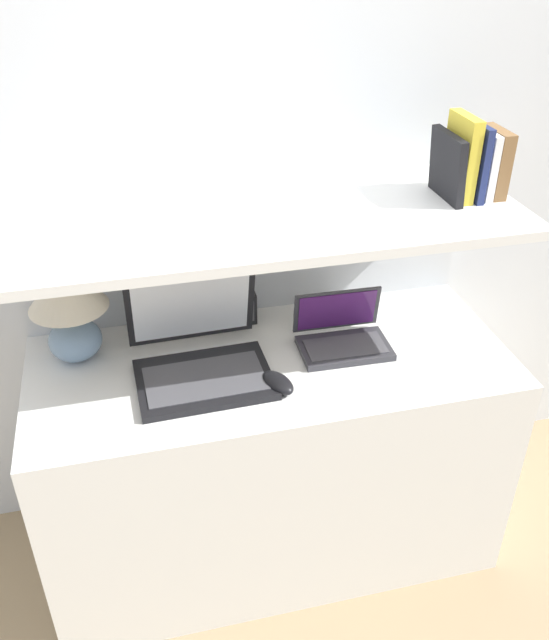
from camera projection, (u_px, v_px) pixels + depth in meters
ground_plane at (294, 611)px, 2.14m from camera, size 12.00×12.00×0.00m
wall_back at (243, 175)px, 2.04m from camera, size 6.00×0.05×2.40m
desk at (272, 458)px, 2.18m from camera, size 1.40×0.60×0.77m
back_riser at (250, 351)px, 2.33m from camera, size 1.40×0.04×1.17m
shelf at (265, 220)px, 1.81m from camera, size 1.40×0.54×0.03m
table_lamp at (68, 303)px, 1.89m from camera, size 0.22×0.22×0.30m
laptop_large at (200, 353)px, 1.90m from camera, size 0.38×0.36×0.29m
laptop_small at (342, 336)px, 2.02m from camera, size 0.27×0.20×0.16m
computer_mouse at (278, 383)px, 1.85m from camera, size 0.10×0.13×0.04m
router_box at (240, 307)px, 2.13m from camera, size 0.10×0.07×0.10m
book_brown at (494, 162)px, 1.88m from camera, size 0.04×0.13×0.18m
book_white at (482, 163)px, 1.87m from camera, size 0.02×0.14×0.18m
book_navy at (473, 160)px, 1.86m from camera, size 0.02×0.16×0.21m
book_yellow at (461, 157)px, 1.85m from camera, size 0.03×0.14×0.23m
book_black at (447, 166)px, 1.85m from camera, size 0.03×0.18×0.18m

